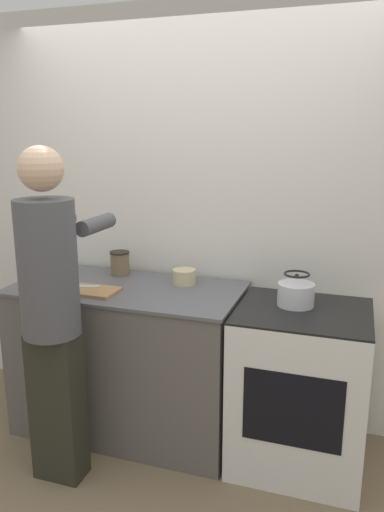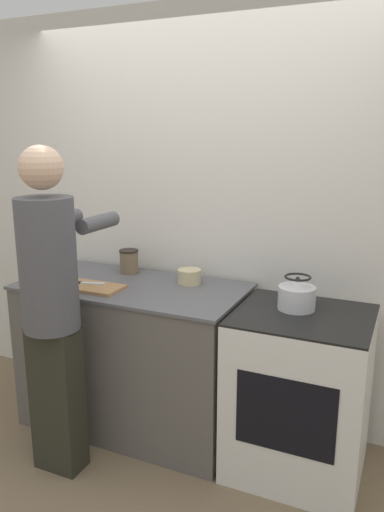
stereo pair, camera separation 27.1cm
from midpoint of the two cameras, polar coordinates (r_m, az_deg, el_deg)
name	(u,v)px [view 1 (the left image)]	position (r m, az deg, el deg)	size (l,w,h in m)	color
ground_plane	(164,469)	(3.05, -5.94, -23.10)	(12.00, 12.00, 0.00)	#7A664C
wall_back	(205,219)	(3.18, -0.99, 4.22)	(8.00, 0.05, 2.60)	silver
counter	(129,358)	(3.21, -9.65, -11.47)	(1.38, 0.70, 0.93)	#5B5651
oven	(299,387)	(2.90, 9.51, -14.66)	(0.71, 0.64, 0.91)	silver
person	(52,305)	(2.68, -18.57, -5.34)	(0.33, 0.58, 1.78)	#2A291F
cutting_board	(85,290)	(3.01, -14.70, -3.82)	(0.40, 0.20, 0.02)	#A87A4C
knife	(78,286)	(3.05, -15.37, -3.39)	(0.24, 0.09, 0.01)	silver
kettle	(296,292)	(2.75, 9.06, -4.11)	(0.20, 0.20, 0.18)	silver
bowl_prep	(184,277)	(3.05, -3.43, -2.42)	(0.14, 0.14, 0.09)	#C6B789
canister_jar	(120,263)	(3.29, -10.59, -0.83)	(0.13, 0.13, 0.16)	#756047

